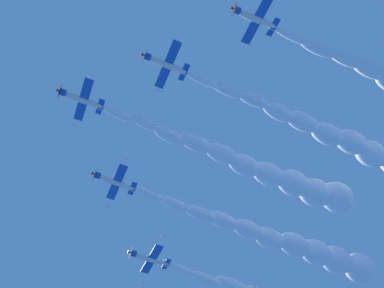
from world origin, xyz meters
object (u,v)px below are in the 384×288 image
(airplane_left_wingman, at_px, (165,64))
(airplane_outer_left, at_px, (254,18))
(airplane_lead, at_px, (81,99))
(airplane_right_wingman, at_px, (114,182))
(airplane_outer_right, at_px, (149,258))

(airplane_left_wingman, height_order, airplane_outer_left, airplane_left_wingman)
(airplane_lead, bearing_deg, airplane_left_wingman, 118.50)
(airplane_left_wingman, height_order, airplane_right_wingman, airplane_left_wingman)
(airplane_left_wingman, bearing_deg, airplane_lead, -61.50)
(airplane_right_wingman, bearing_deg, airplane_lead, 31.30)
(airplane_right_wingman, height_order, airplane_outer_left, airplane_outer_left)
(airplane_outer_left, distance_m, airplane_outer_right, 47.60)
(airplane_right_wingman, bearing_deg, airplane_left_wingman, 75.06)
(airplane_lead, xyz_separation_m, airplane_right_wingman, (-13.52, -8.22, -1.20))
(airplane_outer_left, xyz_separation_m, airplane_outer_right, (-13.70, -45.57, -1.26))
(airplane_lead, distance_m, airplane_left_wingman, 15.93)
(airplane_outer_right, bearing_deg, airplane_left_wingman, 56.17)
(airplane_right_wingman, bearing_deg, airplane_outer_left, 91.04)
(airplane_left_wingman, relative_size, airplane_outer_left, 1.03)
(airplane_lead, relative_size, airplane_right_wingman, 1.00)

